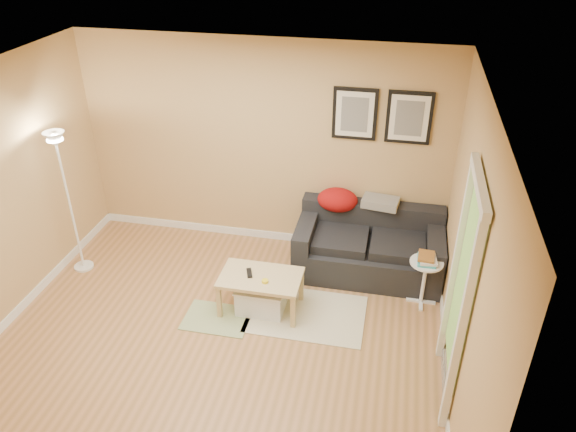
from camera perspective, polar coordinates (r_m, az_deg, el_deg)
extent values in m
plane|color=#B17A4C|center=(5.79, -7.26, -12.67)|extent=(4.50, 4.50, 0.00)
plane|color=white|center=(4.45, -9.45, 12.65)|extent=(4.50, 4.50, 0.00)
plane|color=tan|center=(6.69, -2.60, 7.22)|extent=(4.50, 0.00, 4.50)
plane|color=tan|center=(3.62, -19.09, -18.23)|extent=(4.50, 0.00, 4.50)
plane|color=tan|center=(4.80, 18.14, -4.55)|extent=(0.00, 4.00, 4.00)
cube|color=white|center=(7.27, -2.39, -1.92)|extent=(4.50, 0.02, 0.10)
cube|color=white|center=(6.72, -25.94, -8.50)|extent=(0.02, 4.00, 0.10)
cube|color=white|center=(5.58, 15.94, -15.17)|extent=(0.02, 4.00, 0.10)
cube|color=beige|center=(6.04, 1.93, -10.13)|extent=(1.25, 0.85, 0.01)
cube|color=#668C4C|center=(6.03, -7.35, -10.48)|extent=(0.70, 0.50, 0.01)
cube|color=black|center=(5.90, -4.03, -5.91)|extent=(0.10, 0.17, 0.02)
cylinder|color=yellow|center=(5.77, -2.40, -6.77)|extent=(0.07, 0.07, 0.03)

